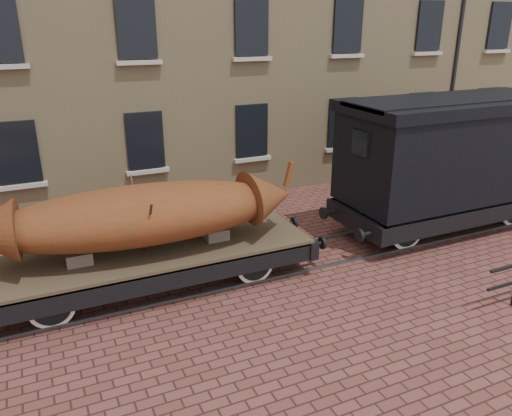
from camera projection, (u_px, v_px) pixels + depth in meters
name	position (u px, v px, depth m)	size (l,w,h in m)	color
ground	(296.00, 258.00, 12.44)	(90.00, 90.00, 0.00)	brown
rail_track	(296.00, 257.00, 12.43)	(30.00, 1.52, 0.06)	#59595E
flatcar_wagon	(152.00, 258.00, 10.79)	(7.83, 2.12, 1.18)	#413326
iron_boat	(142.00, 214.00, 10.37)	(6.96, 2.18, 1.65)	maroon
goods_van	(453.00, 149.00, 13.48)	(7.12, 2.59, 3.68)	black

